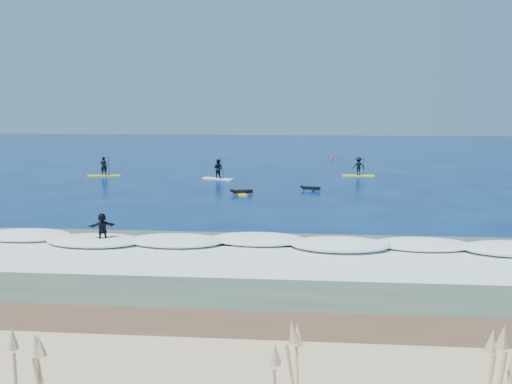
# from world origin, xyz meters

# --- Properties ---
(ground) EXTENTS (160.00, 160.00, 0.00)m
(ground) POSITION_xyz_m (0.00, 0.00, 0.00)
(ground) COLOR #031642
(ground) RESTS_ON ground
(wet_sand_strip) EXTENTS (90.00, 5.00, 0.08)m
(wet_sand_strip) POSITION_xyz_m (0.00, -21.50, 0.00)
(wet_sand_strip) COLOR #4A3322
(wet_sand_strip) RESTS_ON ground
(shallow_water) EXTENTS (90.00, 13.00, 0.01)m
(shallow_water) POSITION_xyz_m (0.00, -14.00, 0.01)
(shallow_water) COLOR #334638
(shallow_water) RESTS_ON ground
(breaking_wave) EXTENTS (40.00, 6.00, 0.30)m
(breaking_wave) POSITION_xyz_m (0.00, -10.00, 0.00)
(breaking_wave) COLOR white
(breaking_wave) RESTS_ON ground
(whitewater) EXTENTS (34.00, 5.00, 0.02)m
(whitewater) POSITION_xyz_m (0.00, -13.00, 0.00)
(whitewater) COLOR silver
(whitewater) RESTS_ON ground
(dune_grass) EXTENTS (40.00, 4.00, 1.70)m
(dune_grass) POSITION_xyz_m (0.00, -27.00, 1.85)
(dune_grass) COLOR tan
(dune_grass) RESTS_ON dune
(sup_paddler_left) EXTENTS (3.14, 1.35, 2.14)m
(sup_paddler_left) POSITION_xyz_m (-15.45, 14.23, 0.67)
(sup_paddler_left) COLOR yellow
(sup_paddler_left) RESTS_ON ground
(sup_paddler_center) EXTENTS (3.04, 1.88, 2.10)m
(sup_paddler_center) POSITION_xyz_m (-4.50, 13.13, 0.78)
(sup_paddler_center) COLOR white
(sup_paddler_center) RESTS_ON ground
(sup_paddler_right) EXTENTS (2.99, 0.79, 2.09)m
(sup_paddler_right) POSITION_xyz_m (8.24, 16.38, 0.82)
(sup_paddler_right) COLOR yellow
(sup_paddler_right) RESTS_ON ground
(prone_paddler_near) EXTENTS (1.70, 2.23, 0.45)m
(prone_paddler_near) POSITION_xyz_m (-1.48, 5.02, 0.15)
(prone_paddler_near) COLOR yellow
(prone_paddler_near) RESTS_ON ground
(prone_paddler_far) EXTENTS (1.60, 2.07, 0.42)m
(prone_paddler_far) POSITION_xyz_m (3.71, 7.23, 0.14)
(prone_paddler_far) COLOR #163BAA
(prone_paddler_far) RESTS_ON ground
(wave_surfer) EXTENTS (2.08, 1.45, 1.49)m
(wave_surfer) POSITION_xyz_m (-6.45, -10.91, 0.84)
(wave_surfer) COLOR silver
(wave_surfer) RESTS_ON breaking_wave
(marker_buoy) EXTENTS (0.27, 0.27, 0.64)m
(marker_buoy) POSITION_xyz_m (6.40, 30.71, 0.28)
(marker_buoy) COLOR #EC4C15
(marker_buoy) RESTS_ON ground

